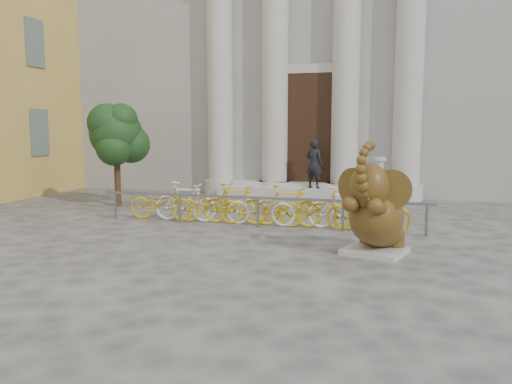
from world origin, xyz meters
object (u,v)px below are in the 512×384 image
(tree, at_px, (117,135))
(pedestrian, at_px, (314,164))
(elephant_statue, at_px, (375,214))
(bike_rack, at_px, (261,205))

(tree, xyz_separation_m, pedestrian, (5.41, 3.19, -0.96))
(elephant_statue, distance_m, bike_rack, 3.54)
(elephant_statue, xyz_separation_m, bike_rack, (-2.76, 2.19, -0.26))
(pedestrian, bearing_deg, elephant_statue, 127.26)
(pedestrian, bearing_deg, bike_rack, 103.66)
(bike_rack, xyz_separation_m, pedestrian, (0.54, 4.92, 0.67))
(bike_rack, bearing_deg, elephant_statue, -38.45)
(elephant_statue, height_order, bike_rack, elephant_statue)
(bike_rack, bearing_deg, tree, 160.46)
(bike_rack, distance_m, pedestrian, 5.00)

